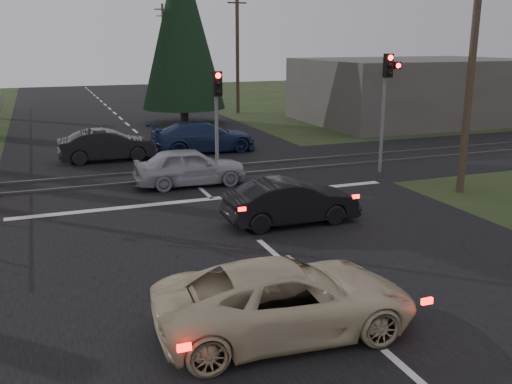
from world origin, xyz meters
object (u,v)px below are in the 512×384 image
utility_pole_near (473,55)px  cream_coupe (286,299)px  utility_pole_far (164,44)px  traffic_signal_center (217,107)px  traffic_signal_right (387,90)px  blue_sedan (203,137)px  utility_pole_mid (237,47)px  silver_car (190,167)px  dark_car_far (108,145)px  dark_hatchback (291,202)px

utility_pole_near → cream_coupe: bearing=-144.6°
utility_pole_far → traffic_signal_center: bearing=-99.6°
traffic_signal_right → blue_sedan: (-5.54, 6.86, -2.58)m
traffic_signal_center → utility_pole_far: bearing=80.4°
utility_pole_far → cream_coupe: utility_pole_far is taller
utility_pole_far → blue_sedan: 39.41m
utility_pole_near → utility_pole_mid: bearing=90.0°
utility_pole_far → silver_car: (-8.70, -44.70, -4.03)m
traffic_signal_center → cream_coupe: (-2.33, -11.68, -2.14)m
utility_pole_near → cream_coupe: utility_pole_near is taller
dark_car_far → silver_car: bearing=-157.8°
traffic_signal_right → utility_pole_mid: size_ratio=0.52×
traffic_signal_center → dark_car_far: (-3.50, 5.21, -2.11)m
traffic_signal_right → blue_sedan: 9.19m
dark_hatchback → traffic_signal_center: bearing=4.3°
traffic_signal_right → dark_hatchback: bearing=-143.0°
dark_car_far → blue_sedan: bearing=-84.5°
traffic_signal_center → dark_hatchback: size_ratio=1.04×
silver_car → traffic_signal_center: bearing=-70.3°
traffic_signal_center → silver_car: (-1.20, -0.38, -2.11)m
blue_sedan → dark_car_far: (-4.51, -0.45, -0.04)m
utility_pole_near → cream_coupe: (-9.83, -7.00, -4.06)m
dark_hatchback → dark_car_far: 11.72m
traffic_signal_right → silver_car: (-7.75, 0.83, -2.62)m
utility_pole_far → dark_hatchback: bearing=-98.1°
traffic_signal_center → dark_car_far: 6.62m
dark_hatchback → blue_sedan: 11.51m
utility_pole_mid → cream_coupe: (-9.83, -31.00, -4.06)m
utility_pole_far → silver_car: 45.72m
utility_pole_mid → dark_hatchback: bearing=-105.7°
traffic_signal_right → dark_car_far: bearing=147.4°
silver_car → blue_sedan: size_ratio=0.81×
utility_pole_mid → silver_car: size_ratio=2.19×
traffic_signal_center → utility_pole_far: (7.50, 44.32, 1.92)m
traffic_signal_right → dark_hatchback: (-6.14, -4.63, -2.66)m
cream_coupe → dark_car_far: size_ratio=1.14×
traffic_signal_right → utility_pole_near: bearing=-74.7°
silver_car → blue_sedan: blue_sedan is taller
utility_pole_near → dark_hatchback: utility_pole_near is taller
dark_hatchback → blue_sedan: (0.60, 11.49, 0.08)m
traffic_signal_right → utility_pole_near: (0.95, -3.47, 1.41)m
utility_pole_near → silver_car: bearing=153.7°
traffic_signal_center → utility_pole_near: size_ratio=0.46×
traffic_signal_center → utility_pole_far: size_ratio=0.46×
utility_pole_far → dark_car_far: (-11.00, -39.11, -4.03)m
cream_coupe → dark_hatchback: size_ratio=1.22×
cream_coupe → silver_car: (1.13, 11.30, 0.03)m
utility_pole_near → dark_hatchback: (-7.09, -1.16, -4.08)m
utility_pole_far → dark_hatchback: utility_pole_far is taller
utility_pole_mid → blue_sedan: bearing=-115.4°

